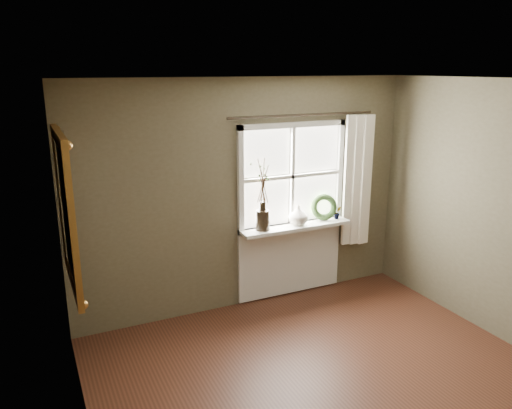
{
  "coord_description": "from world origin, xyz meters",
  "views": [
    {
      "loc": [
        -2.23,
        -2.69,
        2.7
      ],
      "look_at": [
        -0.23,
        1.55,
        1.4
      ],
      "focal_mm": 35.0,
      "sensor_mm": 36.0,
      "label": 1
    }
  ],
  "objects": [
    {
      "name": "window_apron",
      "position": [
        0.55,
        2.23,
        0.46
      ],
      "size": [
        1.36,
        0.04,
        0.88
      ],
      "primitive_type": "cube",
      "color": "silver",
      "rests_on": "ground"
    },
    {
      "name": "potted_plant_left",
      "position": [
        0.14,
        2.12,
        0.99
      ],
      "size": [
        0.08,
        0.06,
        0.15
      ],
      "primitive_type": "imported",
      "rotation": [
        0.0,
        0.0,
        0.17
      ],
      "color": "#304C21",
      "rests_on": "window_sill"
    },
    {
      "name": "gilt_mirror",
      "position": [
        -1.96,
        1.57,
        1.54
      ],
      "size": [
        0.1,
        1.12,
        1.34
      ],
      "color": "white",
      "rests_on": "wall_left"
    },
    {
      "name": "window_sill",
      "position": [
        0.55,
        2.12,
        0.9
      ],
      "size": [
        1.36,
        0.26,
        0.04
      ],
      "primitive_type": "cube",
      "color": "silver",
      "rests_on": "wall_back"
    },
    {
      "name": "wall_back",
      "position": [
        0.0,
        2.3,
        1.3
      ],
      "size": [
        4.0,
        0.1,
        2.6
      ],
      "primitive_type": "cube",
      "color": "brown",
      "rests_on": "ground"
    },
    {
      "name": "dark_jug",
      "position": [
        0.12,
        2.12,
        1.04
      ],
      "size": [
        0.19,
        0.19,
        0.23
      ],
      "primitive_type": "cylinder",
      "rotation": [
        0.0,
        0.0,
        0.26
      ],
      "color": "black",
      "rests_on": "window_sill"
    },
    {
      "name": "wreath",
      "position": [
        0.96,
        2.16,
        1.04
      ],
      "size": [
        0.35,
        0.23,
        0.33
      ],
      "primitive_type": "torus",
      "rotation": [
        1.36,
        0.0,
        -0.3
      ],
      "color": "#304C21",
      "rests_on": "window_sill"
    },
    {
      "name": "wall_left",
      "position": [
        -2.05,
        0.0,
        1.3
      ],
      "size": [
        0.1,
        4.5,
        2.6
      ],
      "primitive_type": "cube",
      "color": "brown",
      "rests_on": "ground"
    },
    {
      "name": "curtain_rod",
      "position": [
        0.65,
        2.17,
        2.18
      ],
      "size": [
        1.84,
        0.03,
        0.03
      ],
      "primitive_type": "cylinder",
      "rotation": [
        0.0,
        1.57,
        0.0
      ],
      "color": "black",
      "rests_on": "wall_back"
    },
    {
      "name": "curtain",
      "position": [
        1.39,
        2.13,
        1.37
      ],
      "size": [
        0.36,
        0.12,
        1.59
      ],
      "primitive_type": "cube",
      "color": "white",
      "rests_on": "wall_back"
    },
    {
      "name": "ceiling",
      "position": [
        0.0,
        0.0,
        2.6
      ],
      "size": [
        4.5,
        4.5,
        0.0
      ],
      "primitive_type": "plane",
      "color": "silver",
      "rests_on": "ground"
    },
    {
      "name": "cream_vase",
      "position": [
        0.59,
        2.12,
        1.04
      ],
      "size": [
        0.3,
        0.3,
        0.23
      ],
      "primitive_type": "imported",
      "rotation": [
        0.0,
        0.0,
        0.42
      ],
      "color": "beige",
      "rests_on": "window_sill"
    },
    {
      "name": "potted_plant_right",
      "position": [
        1.13,
        2.12,
        1.0
      ],
      "size": [
        0.1,
        0.09,
        0.16
      ],
      "primitive_type": "imported",
      "rotation": [
        0.0,
        0.0,
        -0.27
      ],
      "color": "#304C21",
      "rests_on": "window_sill"
    },
    {
      "name": "window_frame",
      "position": [
        0.55,
        2.23,
        1.48
      ],
      "size": [
        1.36,
        0.06,
        1.24
      ],
      "color": "silver",
      "rests_on": "wall_back"
    }
  ]
}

